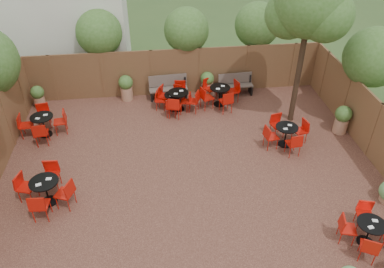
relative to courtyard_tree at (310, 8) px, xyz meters
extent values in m
plane|color=#354F23|center=(-4.14, -2.37, -4.30)|extent=(80.00, 80.00, 0.00)
cube|color=#371D16|center=(-4.14, -2.37, -4.29)|extent=(12.00, 10.00, 0.02)
cube|color=#4D301C|center=(-4.14, 2.63, -3.30)|extent=(12.00, 0.08, 2.00)
cube|color=#4D301C|center=(1.86, -2.37, -3.30)|extent=(0.08, 10.00, 2.00)
sphere|color=#33591D|center=(-7.14, 3.33, -1.75)|extent=(1.84, 1.84, 1.84)
sphere|color=#33591D|center=(-3.64, 3.23, -1.75)|extent=(1.83, 1.83, 1.83)
sphere|color=#33591D|center=(-0.64, 3.43, -1.73)|extent=(1.89, 1.89, 1.89)
sphere|color=#33591D|center=(2.46, -0.37, -1.67)|extent=(2.09, 2.09, 2.09)
cylinder|color=black|center=(0.01, 0.01, -1.93)|extent=(0.22, 0.22, 4.71)
sphere|color=#33591D|center=(0.01, 0.01, 0.19)|extent=(2.36, 2.36, 2.36)
sphere|color=#33591D|center=(-0.49, 0.41, -0.33)|extent=(1.65, 1.65, 1.65)
sphere|color=#33591D|center=(0.41, -0.39, -0.14)|extent=(1.72, 1.72, 1.72)
cube|color=brown|center=(-4.53, 2.18, -3.83)|extent=(1.61, 0.58, 0.05)
cube|color=brown|center=(-4.53, 2.39, -3.54)|extent=(1.58, 0.22, 0.48)
cube|color=black|center=(-5.24, 2.18, -4.07)|extent=(0.09, 0.48, 0.42)
cube|color=black|center=(-3.81, 2.18, -4.07)|extent=(0.09, 0.48, 0.42)
cube|color=brown|center=(-1.69, 2.18, -3.86)|extent=(1.47, 0.52, 0.05)
cube|color=brown|center=(-1.69, 2.38, -3.60)|extent=(1.45, 0.19, 0.44)
cube|color=black|center=(-2.34, 2.18, -4.09)|extent=(0.08, 0.44, 0.39)
cube|color=black|center=(-1.03, 2.18, -4.09)|extent=(0.08, 0.44, 0.39)
cylinder|color=black|center=(-4.19, 1.26, -4.26)|extent=(0.46, 0.46, 0.03)
cylinder|color=black|center=(-4.19, 1.26, -3.89)|extent=(0.05, 0.05, 0.74)
cylinder|color=black|center=(-4.19, 1.26, -3.51)|extent=(0.80, 0.80, 0.03)
cube|color=white|center=(-4.07, 1.34, -3.49)|extent=(0.17, 0.15, 0.02)
cube|color=white|center=(-4.30, 1.13, -3.49)|extent=(0.17, 0.15, 0.02)
cylinder|color=black|center=(-4.40, 1.28, -4.27)|extent=(0.40, 0.40, 0.03)
cylinder|color=black|center=(-4.40, 1.28, -3.94)|extent=(0.05, 0.05, 0.64)
cylinder|color=black|center=(-4.40, 1.28, -3.61)|extent=(0.69, 0.69, 0.03)
cube|color=white|center=(-4.29, 1.35, -3.59)|extent=(0.15, 0.12, 0.01)
cube|color=white|center=(-4.49, 1.17, -3.59)|extent=(0.15, 0.12, 0.01)
cylinder|color=black|center=(-0.73, -1.52, -4.26)|extent=(0.44, 0.44, 0.03)
cylinder|color=black|center=(-0.73, -1.52, -3.90)|extent=(0.05, 0.05, 0.71)
cylinder|color=black|center=(-0.73, -1.52, -3.54)|extent=(0.77, 0.77, 0.03)
cube|color=white|center=(-0.61, -1.44, -3.52)|extent=(0.15, 0.12, 0.02)
cube|color=white|center=(-0.84, -1.65, -3.52)|extent=(0.15, 0.12, 0.02)
cylinder|color=black|center=(-9.14, 0.10, -4.26)|extent=(0.46, 0.46, 0.03)
cylinder|color=black|center=(-9.14, 0.10, -3.89)|extent=(0.05, 0.05, 0.73)
cylinder|color=black|center=(-9.14, 0.10, -3.51)|extent=(0.80, 0.80, 0.03)
cube|color=white|center=(-9.01, 0.18, -3.49)|extent=(0.15, 0.11, 0.02)
cube|color=white|center=(-9.25, -0.03, -3.49)|extent=(0.15, 0.11, 0.02)
cylinder|color=black|center=(-2.51, 1.43, -4.26)|extent=(0.47, 0.47, 0.03)
cylinder|color=black|center=(-2.51, 1.43, -3.88)|extent=(0.05, 0.05, 0.75)
cylinder|color=black|center=(-2.51, 1.43, -3.50)|extent=(0.81, 0.81, 0.03)
cube|color=white|center=(-2.38, 1.52, -3.48)|extent=(0.18, 0.15, 0.02)
cube|color=white|center=(-2.62, 1.30, -3.48)|extent=(0.18, 0.15, 0.02)
cylinder|color=black|center=(-8.40, -3.39, -4.26)|extent=(0.47, 0.47, 0.03)
cylinder|color=black|center=(-8.40, -3.39, -3.88)|extent=(0.05, 0.05, 0.75)
cylinder|color=black|center=(-8.40, -3.39, -3.49)|extent=(0.82, 0.82, 0.03)
cube|color=white|center=(-8.27, -3.30, -3.47)|extent=(0.17, 0.14, 0.02)
cube|color=white|center=(-8.51, -3.51, -3.47)|extent=(0.17, 0.14, 0.02)
cylinder|color=black|center=(0.02, -5.87, -4.26)|extent=(0.42, 0.42, 0.03)
cylinder|color=black|center=(0.02, -5.87, -3.92)|extent=(0.05, 0.05, 0.67)
cylinder|color=black|center=(0.02, -5.87, -3.58)|extent=(0.73, 0.73, 0.03)
cube|color=white|center=(0.13, -5.79, -3.56)|extent=(0.16, 0.14, 0.01)
cube|color=white|center=(-0.08, -5.98, -3.56)|extent=(0.16, 0.14, 0.01)
cylinder|color=#99684C|center=(-6.25, 2.33, -4.00)|extent=(0.49, 0.49, 0.56)
sphere|color=#33591D|center=(-6.25, 2.33, -3.50)|extent=(0.59, 0.59, 0.59)
cylinder|color=#99684C|center=(-2.89, 2.33, -4.01)|extent=(0.47, 0.47, 0.54)
sphere|color=#33591D|center=(-2.89, 2.33, -3.53)|extent=(0.56, 0.56, 0.56)
cylinder|color=#99684C|center=(-9.70, 2.08, -4.03)|extent=(0.43, 0.43, 0.50)
sphere|color=#33591D|center=(-9.70, 2.08, -3.59)|extent=(0.52, 0.52, 0.52)
cylinder|color=#99684C|center=(1.51, -1.01, -4.00)|extent=(0.49, 0.49, 0.56)
sphere|color=#33591D|center=(1.51, -1.01, -3.50)|extent=(0.59, 0.59, 0.59)
camera|label=1|loc=(-5.23, -11.71, 3.77)|focal=35.62mm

